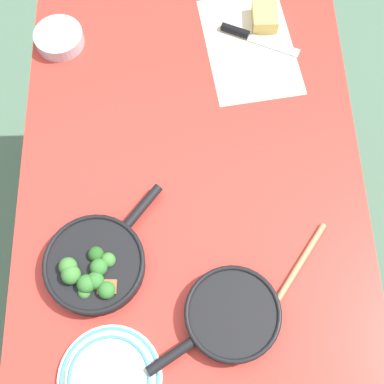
# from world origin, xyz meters

# --- Properties ---
(ground_plane) EXTENTS (14.00, 14.00, 0.00)m
(ground_plane) POSITION_xyz_m (0.00, 0.00, 0.00)
(ground_plane) COLOR #51755B
(dining_table_red) EXTENTS (1.34, 0.90, 0.74)m
(dining_table_red) POSITION_xyz_m (0.00, 0.00, 0.66)
(dining_table_red) COLOR red
(dining_table_red) RESTS_ON ground_plane
(skillet_broccoli) EXTENTS (0.33, 0.29, 0.08)m
(skillet_broccoli) POSITION_xyz_m (-0.19, 0.24, 0.77)
(skillet_broccoli) COLOR black
(skillet_broccoli) RESTS_ON dining_table_red
(skillet_eggs) EXTENTS (0.24, 0.32, 0.04)m
(skillet_eggs) POSITION_xyz_m (-0.31, -0.08, 0.76)
(skillet_eggs) COLOR black
(skillet_eggs) RESTS_ON dining_table_red
(wooden_spoon) EXTENTS (0.30, 0.23, 0.02)m
(wooden_spoon) POSITION_xyz_m (-0.27, -0.20, 0.75)
(wooden_spoon) COLOR tan
(wooden_spoon) RESTS_ON dining_table_red
(parchment_sheet) EXTENTS (0.41, 0.30, 0.00)m
(parchment_sheet) POSITION_xyz_m (0.47, -0.18, 0.74)
(parchment_sheet) COLOR beige
(parchment_sheet) RESTS_ON dining_table_red
(grater_knife) EXTENTS (0.12, 0.23, 0.02)m
(grater_knife) POSITION_xyz_m (0.50, -0.18, 0.75)
(grater_knife) COLOR silver
(grater_knife) RESTS_ON dining_table_red
(cheese_block) EXTENTS (0.10, 0.07, 0.05)m
(cheese_block) POSITION_xyz_m (0.55, -0.23, 0.76)
(cheese_block) COLOR #E0C15B
(cheese_block) RESTS_ON dining_table_red
(dinner_plate_stack) EXTENTS (0.24, 0.24, 0.03)m
(dinner_plate_stack) POSITION_xyz_m (-0.44, 0.20, 0.75)
(dinner_plate_stack) COLOR silver
(dinner_plate_stack) RESTS_ON dining_table_red
(prep_bowl_steel) EXTENTS (0.14, 0.14, 0.04)m
(prep_bowl_steel) POSITION_xyz_m (0.50, 0.37, 0.76)
(prep_bowl_steel) COLOR #B7B7BC
(prep_bowl_steel) RESTS_ON dining_table_red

